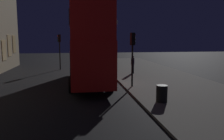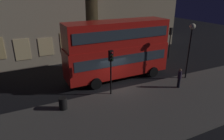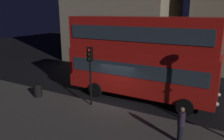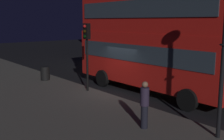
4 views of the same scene
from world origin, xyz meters
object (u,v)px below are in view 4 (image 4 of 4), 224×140
object	(u,v)px
double_decker_bus	(152,37)
pedestrian	(145,104)
litter_bin	(45,73)
traffic_light_near_kerb	(87,43)

from	to	relation	value
double_decker_bus	pedestrian	bearing A→B (deg)	-49.64
pedestrian	litter_bin	xyz separation A→B (m)	(-9.99, 0.89, -0.46)
traffic_light_near_kerb	pedestrian	world-z (taller)	traffic_light_near_kerb
traffic_light_near_kerb	pedestrian	size ratio (longest dim) A/B	2.14
double_decker_bus	litter_bin	bearing A→B (deg)	-150.90
double_decker_bus	litter_bin	xyz separation A→B (m)	(-6.14, -3.52, -2.55)
pedestrian	litter_bin	bearing A→B (deg)	68.16
double_decker_bus	litter_bin	size ratio (longest dim) A/B	11.41
traffic_light_near_kerb	litter_bin	bearing A→B (deg)	179.21
traffic_light_near_kerb	litter_bin	size ratio (longest dim) A/B	4.16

